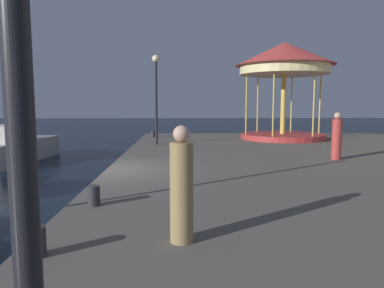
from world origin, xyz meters
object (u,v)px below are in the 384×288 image
Objects in this scene: bollard_center at (37,242)px; bollard_north at (153,134)px; carousel at (284,67)px; motorboat_grey at (16,148)px; person_by_the_water at (337,138)px; lamp_post_mid_promenade at (156,84)px; bollard_south at (94,196)px; person_far_corner at (182,188)px.

bollard_center and bollard_north have the same top height.
bollard_center is at bearing -116.82° from carousel.
motorboat_grey is at bearing -168.73° from carousel.
bollard_center is (5.99, -12.76, 0.30)m from motorboat_grey.
bollard_north is 0.23× the size of person_by_the_water.
carousel is 7.58m from lamp_post_mid_promenade.
bollard_center is (-0.79, -12.96, -2.77)m from lamp_post_mid_promenade.
bollard_south is 0.23× the size of person_by_the_water.
lamp_post_mid_promenade is 10.99m from bollard_south.
bollard_south is 1.00× the size of bollard_north.
bollard_center is at bearing -133.61° from person_by_the_water.
lamp_post_mid_promenade is at bearing 86.52° from bollard_center.
motorboat_grey is at bearing -178.33° from lamp_post_mid_promenade.
lamp_post_mid_promenade is at bearing 86.80° from bollard_south.
bollard_north is (0.32, 16.93, 0.00)m from bollard_center.
motorboat_grey is 1.06× the size of carousel.
person_by_the_water reaches higher than bollard_center.
bollard_north is (-7.52, 1.41, -3.85)m from carousel.
motorboat_grey is 1.35× the size of lamp_post_mid_promenade.
person_far_corner is at bearing -84.51° from bollard_north.
person_by_the_water is (6.78, -5.01, -2.18)m from lamp_post_mid_promenade.
person_far_corner is at bearing 12.84° from bollard_center.
bollard_south is at bearing -120.15° from carousel.
motorboat_grey reaches higher than bollard_center.
lamp_post_mid_promenade is at bearing 95.12° from person_far_corner.
lamp_post_mid_promenade is 8.71m from person_by_the_water.
lamp_post_mid_promenade is (-7.06, -2.56, -1.08)m from carousel.
motorboat_grey is 14.41m from person_by_the_water.
bollard_center is 0.23× the size of person_by_the_water.
person_by_the_water is at bearing -36.48° from lamp_post_mid_promenade.
person_far_corner is (1.91, 0.44, 0.59)m from bollard_center.
carousel is 13.85× the size of bollard_north.
carousel is (13.83, 2.76, 4.15)m from motorboat_grey.
lamp_post_mid_promenade is 10.90× the size of bollard_center.
motorboat_grey is at bearing 115.13° from bollard_center.
person_by_the_water reaches higher than bollard_north.
bollard_center and bollard_south have the same top height.
lamp_post_mid_promenade is 10.90× the size of bollard_north.
lamp_post_mid_promenade reaches higher than bollard_north.
bollard_center is 1.00× the size of bollard_south.
bollard_north is at bearing 96.65° from lamp_post_mid_promenade.
bollard_north is (0.13, 14.58, 0.00)m from bollard_south.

